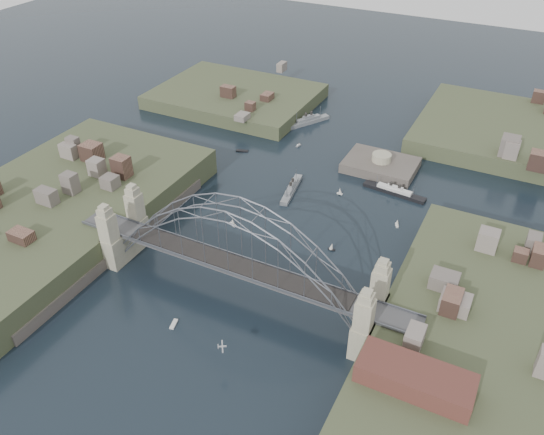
{
  "coord_description": "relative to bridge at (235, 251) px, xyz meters",
  "views": [
    {
      "loc": [
        50.02,
        -80.71,
        87.46
      ],
      "look_at": [
        0.0,
        18.0,
        10.0
      ],
      "focal_mm": 36.45,
      "sensor_mm": 36.0,
      "label": 1
    }
  ],
  "objects": [
    {
      "name": "ground",
      "position": [
        0.0,
        0.0,
        -12.32
      ],
      "size": [
        500.0,
        500.0,
        0.0
      ],
      "primitive_type": "plane",
      "color": "black",
      "rests_on": "ground"
    },
    {
      "name": "naval_cruiser_near",
      "position": [
        -7.48,
        45.55,
        -11.55
      ],
      "size": [
        4.88,
        16.82,
        5.01
      ],
      "color": "gray",
      "rests_on": "ground"
    },
    {
      "name": "small_boat_e",
      "position": [
        -32.8,
        60.65,
        -12.17
      ],
      "size": [
        4.12,
        2.45,
        0.45
      ],
      "color": "silver",
      "rests_on": "ground"
    },
    {
      "name": "wharf_shed",
      "position": [
        44.0,
        -14.0,
        -2.32
      ],
      "size": [
        20.0,
        8.0,
        4.0
      ],
      "primitive_type": "cube",
      "color": "#592D26",
      "rests_on": "shore_east"
    },
    {
      "name": "shore_east",
      "position": [
        57.32,
        0.0,
        -10.35
      ],
      "size": [
        50.5,
        90.0,
        12.0
      ],
      "color": "#3E462A",
      "rests_on": "ground"
    },
    {
      "name": "small_boat_h",
      "position": [
        -17.51,
        72.47,
        -12.04
      ],
      "size": [
        1.19,
        2.23,
        1.43
      ],
      "color": "silver",
      "rests_on": "ground"
    },
    {
      "name": "small_boat_f",
      "position": [
        5.91,
        50.4,
        -11.32
      ],
      "size": [
        1.68,
        1.0,
        2.38
      ],
      "color": "silver",
      "rests_on": "ground"
    },
    {
      "name": "small_boat_b",
      "position": [
        13.6,
        24.73,
        -11.34
      ],
      "size": [
        1.77,
        1.01,
        2.38
      ],
      "color": "silver",
      "rests_on": "ground"
    },
    {
      "name": "naval_cruiser_far",
      "position": [
        -21.77,
        90.29,
        -11.4
      ],
      "size": [
        10.93,
        16.53,
        5.96
      ],
      "color": "gray",
      "rests_on": "ground"
    },
    {
      "name": "small_boat_c",
      "position": [
        -7.12,
        -14.99,
        -12.17
      ],
      "size": [
        1.62,
        3.04,
        0.45
      ],
      "color": "silver",
      "rests_on": "ground"
    },
    {
      "name": "shore_west",
      "position": [
        -57.32,
        0.0,
        -10.35
      ],
      "size": [
        50.5,
        90.0,
        12.0
      ],
      "color": "#3E462A",
      "rests_on": "ground"
    },
    {
      "name": "headland_ne",
      "position": [
        50.0,
        110.0,
        -11.57
      ],
      "size": [
        70.0,
        55.0,
        9.5
      ],
      "primitive_type": "cube",
      "color": "#3E462A",
      "rests_on": "ground"
    },
    {
      "name": "aeroplane",
      "position": [
        8.31,
        -20.06,
        -6.39
      ],
      "size": [
        2.02,
        2.83,
        0.47
      ],
      "color": "#AFB1B7"
    },
    {
      "name": "small_boat_d",
      "position": [
        25.47,
        42.51,
        -11.39
      ],
      "size": [
        1.44,
        2.16,
        2.38
      ],
      "color": "silver",
      "rests_on": "ground"
    },
    {
      "name": "ocean_liner",
      "position": [
        20.06,
        58.05,
        -11.6
      ],
      "size": [
        19.21,
        4.69,
        4.67
      ],
      "color": "black",
      "rests_on": "ground"
    },
    {
      "name": "small_boat_a",
      "position": [
        -14.33,
        22.71,
        -11.47
      ],
      "size": [
        2.55,
        1.64,
        2.38
      ],
      "color": "silver",
      "rests_on": "ground"
    },
    {
      "name": "fort_island",
      "position": [
        12.0,
        70.0,
        -12.66
      ],
      "size": [
        22.0,
        16.0,
        9.4
      ],
      "color": "#4C443D",
      "rests_on": "ground"
    },
    {
      "name": "headland_nw",
      "position": [
        -55.0,
        95.0,
        -11.82
      ],
      "size": [
        60.0,
        45.0,
        9.0
      ],
      "primitive_type": "cube",
      "color": "#3E462A",
      "rests_on": "ground"
    },
    {
      "name": "bridge",
      "position": [
        0.0,
        0.0,
        0.0
      ],
      "size": [
        84.0,
        13.8,
        24.6
      ],
      "color": "#474749",
      "rests_on": "ground"
    }
  ]
}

